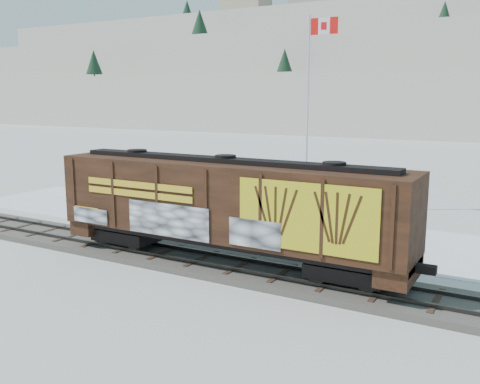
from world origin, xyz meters
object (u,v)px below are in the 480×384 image
Objects in this scene: flagpole at (308,140)px; car_silver at (136,195)px; car_white at (277,216)px; hopper_railcar at (226,204)px; car_dark at (354,230)px.

car_silver is (-10.63, -4.57, -3.83)m from flagpole.
flagpole is at bearing 24.67° from car_white.
hopper_railcar reaches higher than car_silver.
flagpole reaches higher than car_dark.
flagpole reaches higher than car_white.
car_dark is at bearing -80.42° from car_white.
car_white is (11.28, -1.24, 0.05)m from car_silver.
hopper_railcar is 3.03× the size of car_dark.
car_silver is 16.01m from car_dark.
hopper_railcar is at bearing -111.90° from car_silver.
flagpole is (-1.64, 12.97, 1.73)m from hopper_railcar.
hopper_railcar is at bearing 155.11° from car_dark.
flagpole reaches higher than hopper_railcar.
car_dark is (4.62, -0.71, -0.05)m from car_white.
hopper_railcar is 15.02m from car_silver.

